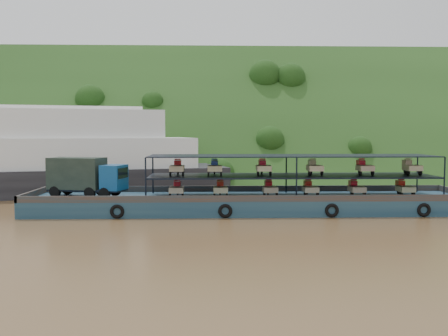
{
  "coord_description": "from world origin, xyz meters",
  "views": [
    {
      "loc": [
        -3.48,
        -41.72,
        6.33
      ],
      "look_at": [
        -2.0,
        3.0,
        3.2
      ],
      "focal_mm": 40.0,
      "sensor_mm": 36.0,
      "label": 1
    }
  ],
  "objects": [
    {
      "name": "hillside",
      "position": [
        0.0,
        36.0,
        0.0
      ],
      "size": [
        140.0,
        39.6,
        39.6
      ],
      "primitive_type": "cube",
      "rotation": [
        0.79,
        0.0,
        0.0
      ],
      "color": "#1E3915",
      "rests_on": "ground"
    },
    {
      "name": "cargo_barge",
      "position": [
        -1.01,
        -1.46,
        1.09
      ],
      "size": [
        35.0,
        7.18,
        4.54
      ],
      "color": "#153149",
      "rests_on": "ground"
    },
    {
      "name": "passenger_ferry",
      "position": [
        -24.16,
        10.7,
        3.93
      ],
      "size": [
        46.18,
        21.67,
        9.07
      ],
      "rotation": [
        0.0,
        0.0,
        0.24
      ],
      "color": "black",
      "rests_on": "ground"
    },
    {
      "name": "ground",
      "position": [
        0.0,
        0.0,
        0.0
      ],
      "size": [
        160.0,
        160.0,
        0.0
      ],
      "primitive_type": "plane",
      "color": "brown",
      "rests_on": "ground"
    }
  ]
}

